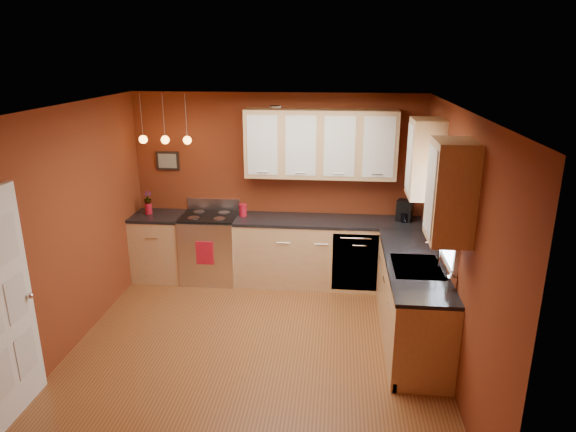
# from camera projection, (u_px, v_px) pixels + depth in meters

# --- Properties ---
(floor) EXTENTS (4.20, 4.20, 0.00)m
(floor) POSITION_uv_depth(u_px,v_px,m) (255.00, 350.00, 5.60)
(floor) COLOR brown
(floor) RESTS_ON ground
(ceiling) EXTENTS (4.00, 4.20, 0.02)m
(ceiling) POSITION_uv_depth(u_px,v_px,m) (250.00, 109.00, 4.81)
(ceiling) COLOR beige
(ceiling) RESTS_ON wall_back
(wall_back) EXTENTS (4.00, 0.02, 2.60)m
(wall_back) POSITION_uv_depth(u_px,v_px,m) (277.00, 187.00, 7.19)
(wall_back) COLOR maroon
(wall_back) RESTS_ON floor
(wall_front) EXTENTS (4.00, 0.02, 2.60)m
(wall_front) POSITION_uv_depth(u_px,v_px,m) (198.00, 354.00, 3.21)
(wall_front) COLOR maroon
(wall_front) RESTS_ON floor
(wall_left) EXTENTS (0.02, 4.20, 2.60)m
(wall_left) POSITION_uv_depth(u_px,v_px,m) (65.00, 232.00, 5.39)
(wall_left) COLOR maroon
(wall_left) RESTS_ON floor
(wall_right) EXTENTS (0.02, 4.20, 2.60)m
(wall_right) POSITION_uv_depth(u_px,v_px,m) (455.00, 246.00, 5.02)
(wall_right) COLOR maroon
(wall_right) RESTS_ON floor
(base_cabinets_back_left) EXTENTS (0.70, 0.60, 0.90)m
(base_cabinets_back_left) POSITION_uv_depth(u_px,v_px,m) (161.00, 247.00, 7.32)
(base_cabinets_back_left) COLOR tan
(base_cabinets_back_left) RESTS_ON floor
(base_cabinets_back_right) EXTENTS (2.54, 0.60, 0.90)m
(base_cabinets_back_right) POSITION_uv_depth(u_px,v_px,m) (327.00, 253.00, 7.10)
(base_cabinets_back_right) COLOR tan
(base_cabinets_back_right) RESTS_ON floor
(base_cabinets_right) EXTENTS (0.60, 2.10, 0.90)m
(base_cabinets_right) POSITION_uv_depth(u_px,v_px,m) (411.00, 301.00, 5.73)
(base_cabinets_right) COLOR tan
(base_cabinets_right) RESTS_ON floor
(counter_back_left) EXTENTS (0.70, 0.62, 0.04)m
(counter_back_left) POSITION_uv_depth(u_px,v_px,m) (158.00, 216.00, 7.18)
(counter_back_left) COLOR black
(counter_back_left) RESTS_ON base_cabinets_back_left
(counter_back_right) EXTENTS (2.54, 0.62, 0.04)m
(counter_back_right) POSITION_uv_depth(u_px,v_px,m) (328.00, 221.00, 6.96)
(counter_back_right) COLOR black
(counter_back_right) RESTS_ON base_cabinets_back_right
(counter_right) EXTENTS (0.62, 2.10, 0.04)m
(counter_right) POSITION_uv_depth(u_px,v_px,m) (414.00, 263.00, 5.59)
(counter_right) COLOR black
(counter_right) RESTS_ON base_cabinets_right
(gas_range) EXTENTS (0.76, 0.64, 1.11)m
(gas_range) POSITION_uv_depth(u_px,v_px,m) (211.00, 247.00, 7.24)
(gas_range) COLOR silver
(gas_range) RESTS_ON floor
(dishwasher_front) EXTENTS (0.60, 0.02, 0.80)m
(dishwasher_front) POSITION_uv_depth(u_px,v_px,m) (355.00, 262.00, 6.79)
(dishwasher_front) COLOR silver
(dishwasher_front) RESTS_ON base_cabinets_back_right
(sink) EXTENTS (0.50, 0.70, 0.33)m
(sink) POSITION_uv_depth(u_px,v_px,m) (417.00, 268.00, 5.44)
(sink) COLOR gray
(sink) RESTS_ON counter_right
(window) EXTENTS (0.06, 1.02, 1.22)m
(window) POSITION_uv_depth(u_px,v_px,m) (450.00, 199.00, 5.18)
(window) COLOR white
(window) RESTS_ON wall_right
(door_left_wall) EXTENTS (0.12, 0.82, 2.05)m
(door_left_wall) POSITION_uv_depth(u_px,v_px,m) (0.00, 310.00, 4.33)
(door_left_wall) COLOR white
(door_left_wall) RESTS_ON floor
(upper_cabinets_back) EXTENTS (2.00, 0.35, 0.90)m
(upper_cabinets_back) POSITION_uv_depth(u_px,v_px,m) (320.00, 144.00, 6.77)
(upper_cabinets_back) COLOR tan
(upper_cabinets_back) RESTS_ON wall_back
(upper_cabinets_right) EXTENTS (0.35, 1.95, 0.90)m
(upper_cabinets_right) POSITION_uv_depth(u_px,v_px,m) (437.00, 173.00, 5.14)
(upper_cabinets_right) COLOR tan
(upper_cabinets_right) RESTS_ON wall_right
(wall_picture) EXTENTS (0.32, 0.03, 0.26)m
(wall_picture) POSITION_uv_depth(u_px,v_px,m) (168.00, 161.00, 7.21)
(wall_picture) COLOR black
(wall_picture) RESTS_ON wall_back
(pendant_lights) EXTENTS (0.71, 0.11, 0.66)m
(pendant_lights) POSITION_uv_depth(u_px,v_px,m) (165.00, 139.00, 6.78)
(pendant_lights) COLOR gray
(pendant_lights) RESTS_ON ceiling
(red_canister) EXTENTS (0.11, 0.11, 0.17)m
(red_canister) POSITION_uv_depth(u_px,v_px,m) (243.00, 210.00, 7.08)
(red_canister) COLOR #AC1222
(red_canister) RESTS_ON counter_back_right
(red_vase) EXTENTS (0.10, 0.10, 0.15)m
(red_vase) POSITION_uv_depth(u_px,v_px,m) (148.00, 208.00, 7.18)
(red_vase) COLOR #AC1222
(red_vase) RESTS_ON counter_back_left
(flowers) EXTENTS (0.12, 0.12, 0.19)m
(flowers) POSITION_uv_depth(u_px,v_px,m) (148.00, 198.00, 7.14)
(flowers) COLOR #AC1222
(flowers) RESTS_ON red_vase
(coffee_maker) EXTENTS (0.24, 0.24, 0.29)m
(coffee_maker) POSITION_uv_depth(u_px,v_px,m) (405.00, 211.00, 6.87)
(coffee_maker) COLOR black
(coffee_maker) RESTS_ON counter_back_right
(soap_pump) EXTENTS (0.09, 0.09, 0.19)m
(soap_pump) POSITION_uv_depth(u_px,v_px,m) (451.00, 279.00, 4.90)
(soap_pump) COLOR white
(soap_pump) RESTS_ON counter_right
(dish_towel) EXTENTS (0.24, 0.02, 0.32)m
(dish_towel) POSITION_uv_depth(u_px,v_px,m) (205.00, 253.00, 6.92)
(dish_towel) COLOR #AC1222
(dish_towel) RESTS_ON gas_range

